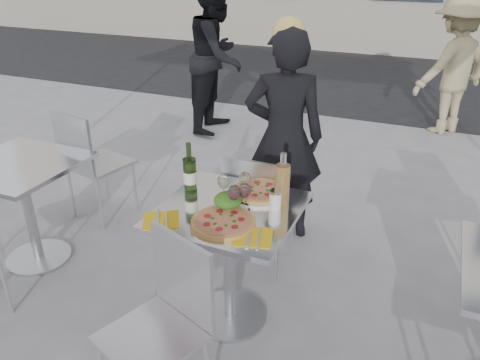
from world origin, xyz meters
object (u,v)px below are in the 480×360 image
at_px(pizza_near, 223,222).
at_px(wineglass_white_a, 223,182).
at_px(chair_near, 166,313).
at_px(woman_diner, 284,138).
at_px(napkin_left, 161,220).
at_px(chair_far, 256,205).
at_px(napkin_right, 253,237).
at_px(wine_bottle, 190,173).
at_px(wineglass_red_a, 234,194).
at_px(salad_plate, 228,202).
at_px(pizza_far, 259,192).
at_px(wineglass_white_b, 245,180).
at_px(pedestrian_b, 453,66).
at_px(wineglass_red_b, 245,192).
at_px(carafe, 282,183).
at_px(side_chair_lfar, 88,158).
at_px(side_table_left, 24,192).
at_px(main_table, 229,242).
at_px(sugar_shaker, 275,200).
at_px(pedestrian_a, 217,56).

relative_size(pizza_near, wineglass_white_a, 2.06).
bearing_deg(chair_near, woman_diner, 110.53).
bearing_deg(napkin_left, chair_far, 41.73).
bearing_deg(pizza_near, napkin_right, -16.80).
bearing_deg(wine_bottle, woman_diner, 75.91).
bearing_deg(wineglass_red_a, salad_plate, 147.81).
distance_m(pizza_far, wineglass_white_b, 0.13).
bearing_deg(salad_plate, pedestrian_b, 75.54).
distance_m(pedestrian_b, wineglass_red_b, 4.08).
height_order(pizza_near, carafe, carafe).
distance_m(chair_far, side_chair_lfar, 1.46).
distance_m(side_chair_lfar, wineglass_white_b, 1.62).
bearing_deg(chair_near, salad_plate, 107.62).
bearing_deg(carafe, wine_bottle, -170.95).
relative_size(pizza_near, wine_bottle, 1.10).
distance_m(side_table_left, pizza_near, 1.56).
xyz_separation_m(main_table, wineglass_red_a, (0.04, -0.03, 0.32)).
relative_size(woman_diner, napkin_left, 6.31).
xyz_separation_m(pedestrian_b, carafe, (-0.79, -3.81, 0.08)).
xyz_separation_m(side_table_left, sugar_shaker, (1.73, 0.10, 0.26)).
bearing_deg(main_table, side_chair_lfar, 157.27).
relative_size(pizza_far, salad_plate, 1.54).
height_order(side_chair_lfar, woman_diner, woman_diner).
xyz_separation_m(sugar_shaker, napkin_right, (-0.00, -0.31, -0.05)).
relative_size(napkin_left, napkin_right, 1.12).
bearing_deg(wine_bottle, chair_near, -70.58).
distance_m(pedestrian_a, wineglass_red_a, 3.41).
relative_size(pedestrian_a, wineglass_white_b, 11.24).
relative_size(wineglass_white_a, wineglass_white_b, 1.00).
bearing_deg(wineglass_white_b, sugar_shaker, -13.55).
bearing_deg(carafe, wineglass_red_a, -133.78).
height_order(side_chair_lfar, pizza_far, side_chair_lfar).
bearing_deg(wineglass_white_b, wineglass_white_a, -142.14).
relative_size(chair_near, napkin_right, 3.94).
height_order(chair_near, sugar_shaker, chair_near).
distance_m(pedestrian_a, pizza_far, 3.22).
bearing_deg(napkin_left, wineglass_red_a, 5.07).
distance_m(carafe, napkin_left, 0.66).
bearing_deg(napkin_left, wine_bottle, 61.85).
height_order(pedestrian_a, wineglass_white_b, pedestrian_a).
bearing_deg(main_table, wine_bottle, 161.66).
xyz_separation_m(side_chair_lfar, wineglass_red_a, (1.53, -0.65, 0.31)).
bearing_deg(chair_near, main_table, 106.98).
bearing_deg(side_table_left, wineglass_white_b, 5.36).
bearing_deg(chair_near, pizza_near, 100.91).
distance_m(main_table, chair_near, 0.61).
relative_size(pizza_near, wineglass_red_b, 2.06).
height_order(wineglass_red_a, wineglass_red_b, same).
bearing_deg(pizza_far, pizza_near, -97.68).
xyz_separation_m(pizza_near, wineglass_white_a, (-0.10, 0.22, 0.10)).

